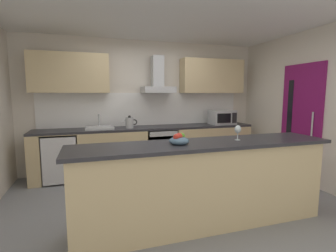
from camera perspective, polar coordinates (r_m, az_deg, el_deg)
ground at (r=3.81m, az=1.14°, el=-16.72°), size 5.82×4.55×0.02m
ceiling at (r=3.64m, az=1.25°, el=24.37°), size 5.82×4.55×0.02m
wall_back at (r=5.26m, az=-5.27°, el=4.64°), size 5.82×0.12×2.60m
wall_right at (r=4.88m, az=29.90°, el=3.50°), size 0.12×4.55×2.60m
backsplash_tile at (r=5.19m, az=-5.09°, el=3.83°), size 4.10×0.02×0.66m
counter_back at (r=5.00m, az=-4.22°, el=-5.32°), size 4.24×0.60×0.90m
counter_island at (r=3.03m, az=8.06°, el=-12.83°), size 3.05×0.64×0.99m
upper_cabinets at (r=5.04m, az=-4.78°, el=11.47°), size 4.18×0.32×0.70m
side_door at (r=4.95m, az=27.81°, el=0.49°), size 0.08×0.85×2.05m
oven at (r=5.02m, az=-1.87°, el=-5.13°), size 0.60×0.62×0.80m
refrigerator at (r=4.88m, az=-23.07°, el=-6.52°), size 0.58×0.60×0.85m
microwave at (r=5.43m, az=12.17°, el=1.95°), size 0.50×0.38×0.30m
sink at (r=4.78m, az=-15.27°, el=-0.33°), size 0.50×0.40×0.26m
kettle at (r=4.78m, az=-8.69°, el=0.78°), size 0.29×0.15×0.24m
range_hood at (r=5.04m, az=-2.34°, el=10.09°), size 0.62×0.45×0.72m
wine_glass at (r=3.11m, az=15.54°, el=-0.84°), size 0.08×0.08×0.18m
fruit_bowl at (r=2.77m, az=2.52°, el=-3.19°), size 0.22×0.22×0.13m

